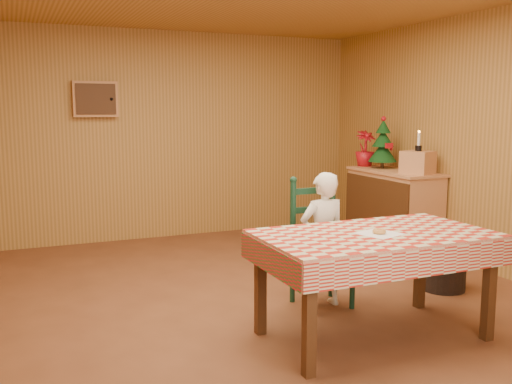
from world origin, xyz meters
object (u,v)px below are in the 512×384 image
shelf_unit (393,210)px  crate (418,162)px  christmas_tree (383,145)px  seated_child (323,240)px  storage_bin (443,268)px  ladder_chair (319,245)px  dining_table (375,244)px

shelf_unit → crate: (0.01, -0.40, 0.59)m
christmas_tree → shelf_unit: bearing=-92.0°
seated_child → shelf_unit: 2.23m
christmas_tree → storage_bin: christmas_tree is taller
seated_child → crate: crate is taller
ladder_chair → storage_bin: bearing=-5.6°
christmas_tree → crate: bearing=-90.0°
dining_table → christmas_tree: bearing=53.5°
shelf_unit → storage_bin: (-0.51, -1.46, -0.27)m
christmas_tree → dining_table: bearing=-126.5°
shelf_unit → storage_bin: shelf_unit is taller
seated_child → shelf_unit: (1.74, 1.39, -0.10)m
crate → storage_bin: 1.46m
ladder_chair → crate: bearing=28.1°
shelf_unit → christmas_tree: 0.79m
seated_child → christmas_tree: (1.75, 1.64, 0.65)m
dining_table → storage_bin: 1.48m
crate → christmas_tree: 0.67m
seated_child → christmas_tree: 2.49m
storage_bin → crate: bearing=63.7°
dining_table → crate: bearing=44.5°
dining_table → storage_bin: bearing=28.4°
christmas_tree → storage_bin: 2.05m
crate → christmas_tree: (-0.00, 0.65, 0.16)m
dining_table → ladder_chair: ladder_chair is taller
dining_table → storage_bin: dining_table is taller
dining_table → seated_child: size_ratio=1.47×
seated_child → shelf_unit: size_ratio=0.91×
dining_table → shelf_unit: shelf_unit is taller
shelf_unit → christmas_tree: bearing=88.0°
dining_table → shelf_unit: (1.74, 2.12, -0.22)m
storage_bin → dining_table: bearing=-151.6°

